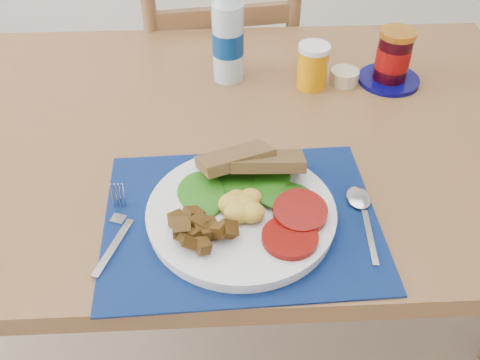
% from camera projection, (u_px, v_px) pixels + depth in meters
% --- Properties ---
extents(table, '(1.40, 0.90, 0.75)m').
position_uv_depth(table, '(224.00, 158.00, 1.15)').
color(table, brown).
rests_on(table, ground).
extents(chair_far, '(0.50, 0.49, 1.22)m').
position_uv_depth(chair_far, '(218.00, 50.00, 1.64)').
color(chair_far, brown).
rests_on(chair_far, ground).
extents(placemat, '(0.47, 0.37, 0.00)m').
position_uv_depth(placemat, '(241.00, 219.00, 0.90)').
color(placemat, black).
rests_on(placemat, table).
extents(breakfast_plate, '(0.31, 0.31, 0.07)m').
position_uv_depth(breakfast_plate, '(238.00, 211.00, 0.88)').
color(breakfast_plate, silver).
rests_on(breakfast_plate, placemat).
extents(fork, '(0.05, 0.18, 0.00)m').
position_uv_depth(fork, '(117.00, 229.00, 0.87)').
color(fork, '#B2B5BA').
rests_on(fork, placemat).
extents(spoon, '(0.04, 0.18, 0.01)m').
position_uv_depth(spoon, '(362.00, 210.00, 0.91)').
color(spoon, '#B2B5BA').
rests_on(spoon, placemat).
extents(water_bottle, '(0.07, 0.07, 0.24)m').
position_uv_depth(water_bottle, '(228.00, 36.00, 1.17)').
color(water_bottle, '#ADBFCC').
rests_on(water_bottle, table).
extents(juice_glass, '(0.07, 0.07, 0.09)m').
position_uv_depth(juice_glass, '(313.00, 67.00, 1.19)').
color(juice_glass, orange).
rests_on(juice_glass, table).
extents(ramekin, '(0.06, 0.06, 0.03)m').
position_uv_depth(ramekin, '(344.00, 77.00, 1.22)').
color(ramekin, '#BAB089').
rests_on(ramekin, table).
extents(jam_on_saucer, '(0.14, 0.14, 0.13)m').
position_uv_depth(jam_on_saucer, '(393.00, 60.00, 1.19)').
color(jam_on_saucer, '#05044E').
rests_on(jam_on_saucer, table).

